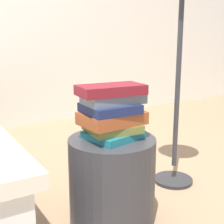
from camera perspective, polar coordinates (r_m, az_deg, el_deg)
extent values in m
plane|color=#937556|center=(1.65, 0.00, -18.99)|extent=(8.00, 8.00, 0.00)
cylinder|color=#333338|center=(1.55, 0.00, -12.32)|extent=(0.41, 0.41, 0.43)
cube|color=#1E727F|center=(1.47, 0.33, -4.17)|extent=(0.26, 0.24, 0.03)
cube|color=olive|center=(1.46, 0.05, -2.80)|extent=(0.25, 0.23, 0.04)
cube|color=#994723|center=(1.44, 0.25, -1.13)|extent=(0.28, 0.21, 0.06)
cube|color=#19234C|center=(1.43, -0.39, 0.69)|extent=(0.24, 0.22, 0.04)
cube|color=slate|center=(1.43, 0.25, 2.41)|extent=(0.28, 0.17, 0.04)
cube|color=maroon|center=(1.40, -0.20, 4.04)|extent=(0.31, 0.19, 0.04)
cylinder|color=#262628|center=(2.07, 11.01, -11.95)|extent=(0.24, 0.24, 0.02)
cylinder|color=#333338|center=(1.88, 12.03, 9.46)|extent=(0.03, 0.03, 1.31)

